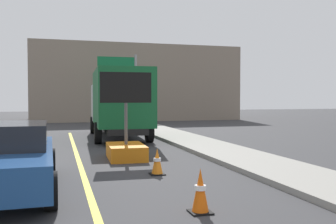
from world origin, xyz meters
The scene contains 7 objects.
arrow_board_trailer centered at (1.44, 14.33, 0.48)m, with size 1.60×1.84×2.70m.
box_truck centered at (2.16, 20.56, 1.73)m, with size 2.70×7.54×3.13m.
pickup_car centered at (-1.63, 10.84, 0.70)m, with size 2.08×4.69×1.38m.
highway_guide_sign centered at (3.97, 29.49, 3.42)m, with size 2.79×0.18×5.00m.
far_building_block centered at (5.99, 37.00, 3.18)m, with size 17.48×8.04×6.37m, color gray.
traffic_cone_mid_lane centered at (1.66, 8.42, 0.36)m, with size 0.36×0.36×0.74m.
traffic_cone_far_lane centered at (1.77, 11.68, 0.32)m, with size 0.36×0.36×0.66m.
Camera 1 is at (-0.57, 2.57, 1.90)m, focal length 40.90 mm.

